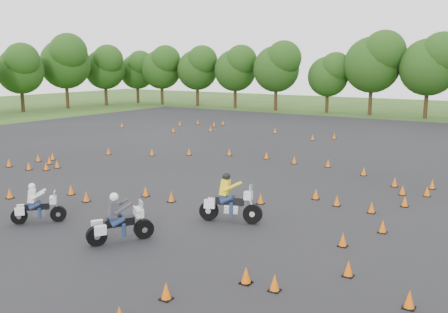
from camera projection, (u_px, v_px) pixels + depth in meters
ground at (176, 196)px, 22.72m from camera, size 140.00×140.00×0.00m
asphalt_pad at (243, 172)px, 27.68m from camera, size 62.00×62.00×0.00m
treeline at (415, 76)px, 48.93m from camera, size 87.07×32.58×10.92m
traffic_cones at (238, 169)px, 27.29m from camera, size 36.62×33.15×0.45m
rider_grey at (120, 217)px, 16.70m from camera, size 1.80×2.33×1.77m
rider_yellow at (230, 198)px, 18.78m from camera, size 2.55×1.49×1.88m
rider_white at (38, 203)px, 18.77m from camera, size 1.84×1.86×1.55m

